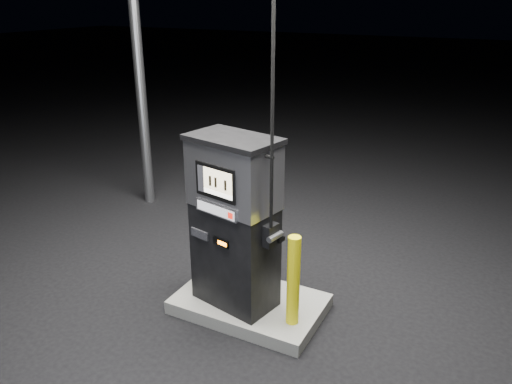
% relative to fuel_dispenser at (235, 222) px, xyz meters
% --- Properties ---
extents(ground, '(80.00, 80.00, 0.00)m').
position_rel_fuel_dispenser_xyz_m(ground, '(0.12, 0.10, -1.11)').
color(ground, black).
rests_on(ground, ground).
extents(pump_island, '(1.60, 1.00, 0.15)m').
position_rel_fuel_dispenser_xyz_m(pump_island, '(0.12, 0.10, -1.03)').
color(pump_island, slate).
rests_on(pump_island, ground).
extents(fuel_dispenser, '(1.07, 0.73, 3.86)m').
position_rel_fuel_dispenser_xyz_m(fuel_dispenser, '(0.00, 0.00, 0.00)').
color(fuel_dispenser, black).
rests_on(fuel_dispenser, pump_island).
extents(bollard_left, '(0.14, 0.14, 0.98)m').
position_rel_fuel_dispenser_xyz_m(bollard_left, '(-0.62, 0.24, -0.46)').
color(bollard_left, yellow).
rests_on(bollard_left, pump_island).
extents(bollard_right, '(0.17, 0.17, 0.98)m').
position_rel_fuel_dispenser_xyz_m(bollard_right, '(0.71, -0.07, -0.47)').
color(bollard_right, yellow).
rests_on(bollard_right, pump_island).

